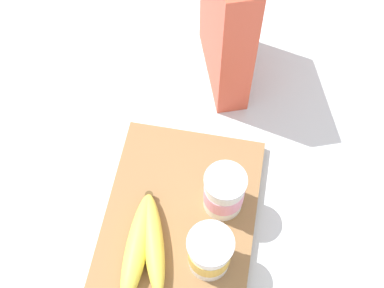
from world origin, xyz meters
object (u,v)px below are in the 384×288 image
at_px(yogurt_cup_front, 224,192).
at_px(yogurt_cup_back, 210,252).
at_px(cereal_box, 227,20).
at_px(banana_bunch, 145,244).
at_px(cutting_board, 180,219).

relative_size(yogurt_cup_front, yogurt_cup_back, 0.99).
bearing_deg(yogurt_cup_front, cereal_box, -171.45).
xyz_separation_m(cereal_box, yogurt_cup_back, (0.40, 0.04, -0.08)).
xyz_separation_m(yogurt_cup_front, banana_bunch, (0.10, -0.11, -0.03)).
bearing_deg(yogurt_cup_front, banana_bunch, -48.19).
height_order(cereal_box, yogurt_cup_back, cereal_box).
bearing_deg(cereal_box, banana_bunch, 150.38).
relative_size(cereal_box, banana_bunch, 1.55).
height_order(cutting_board, yogurt_cup_front, yogurt_cup_front).
height_order(cereal_box, yogurt_cup_front, cereal_box).
distance_m(cutting_board, cereal_box, 0.36).
distance_m(cereal_box, yogurt_cup_front, 0.31).
distance_m(yogurt_cup_back, banana_bunch, 0.11).
xyz_separation_m(cutting_board, yogurt_cup_front, (-0.04, 0.07, 0.06)).
relative_size(cereal_box, yogurt_cup_back, 3.02).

